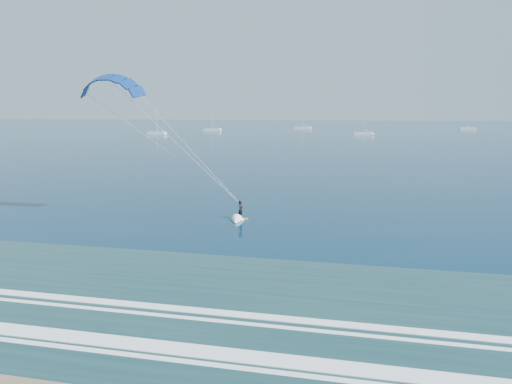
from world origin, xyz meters
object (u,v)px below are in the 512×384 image
object	(u,v)px
sailboat_0	(157,133)
sailboat_2	(303,128)
sailboat_4	(467,129)
sailboat_1	(212,130)
sailboat_3	(364,134)
kitesurfer_rig	(172,139)

from	to	relation	value
sailboat_0	sailboat_2	size ratio (longest dim) A/B	0.95
sailboat_2	sailboat_4	size ratio (longest dim) A/B	1.12
sailboat_1	sailboat_3	world-z (taller)	sailboat_1
kitesurfer_rig	sailboat_2	distance (m)	212.64
kitesurfer_rig	sailboat_4	size ratio (longest dim) A/B	1.63
sailboat_1	sailboat_2	distance (m)	53.23
sailboat_0	sailboat_4	distance (m)	161.91
sailboat_0	sailboat_1	distance (m)	38.23
sailboat_1	sailboat_4	bearing A→B (deg)	17.89
sailboat_3	sailboat_4	size ratio (longest dim) A/B	1.01
sailboat_0	sailboat_3	size ratio (longest dim) A/B	1.04
kitesurfer_rig	sailboat_0	bearing A→B (deg)	114.77
kitesurfer_rig	sailboat_3	xyz separation A→B (m)	(21.18, 157.30, -7.28)
kitesurfer_rig	sailboat_4	bearing A→B (deg)	70.97
sailboat_1	sailboat_3	size ratio (longest dim) A/B	1.12
sailboat_0	sailboat_1	xyz separation A→B (m)	(13.84, 35.64, 0.01)
sailboat_4	sailboat_3	bearing A→B (deg)	-130.92
sailboat_3	sailboat_4	xyz separation A→B (m)	(54.93, 63.36, -0.00)
sailboat_3	sailboat_0	bearing A→B (deg)	-171.05
sailboat_2	sailboat_3	size ratio (longest dim) A/B	1.10
kitesurfer_rig	sailboat_0	world-z (taller)	kitesurfer_rig
sailboat_2	sailboat_3	xyz separation A→B (m)	(31.87, -54.95, -0.00)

